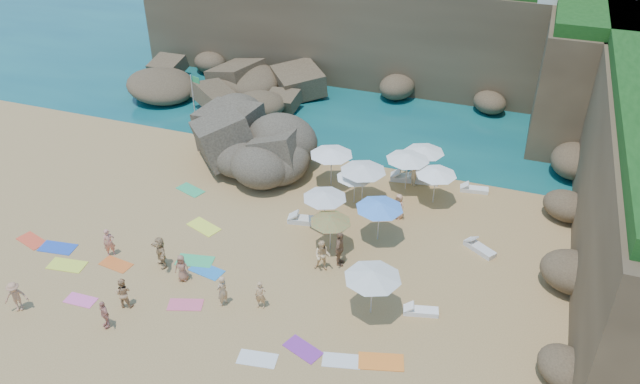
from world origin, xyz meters
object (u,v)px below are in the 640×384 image
(person_stand_5, at_px, (256,124))
(flag_pole, at_px, (194,94))
(parasol_0, at_px, (331,152))
(person_stand_3, at_px, (340,249))
(person_stand_2, at_px, (415,174))
(person_stand_0, at_px, (109,243))
(person_stand_4, at_px, (399,206))
(person_stand_1, at_px, (123,293))
(person_stand_6, at_px, (222,291))
(parasol_2, at_px, (355,175))
(parasol_1, at_px, (416,154))
(rock_outcrop, at_px, (255,157))
(lounger_0, at_px, (422,179))

(person_stand_5, bearing_deg, flag_pole, -170.00)
(parasol_0, xyz_separation_m, person_stand_3, (2.81, -7.00, -1.28))
(flag_pole, bearing_deg, person_stand_2, -9.29)
(person_stand_0, height_order, person_stand_4, person_stand_0)
(person_stand_1, relative_size, person_stand_5, 1.00)
(person_stand_2, xyz_separation_m, person_stand_6, (-6.03, -13.14, 0.07))
(parasol_2, relative_size, person_stand_6, 1.30)
(person_stand_2, bearing_deg, parasol_1, -45.18)
(rock_outcrop, height_order, parasol_0, parasol_0)
(person_stand_1, bearing_deg, flag_pole, -87.30)
(person_stand_4, bearing_deg, person_stand_1, -113.86)
(person_stand_2, bearing_deg, person_stand_6, 97.20)
(rock_outcrop, height_order, person_stand_3, person_stand_3)
(parasol_2, height_order, person_stand_3, parasol_2)
(person_stand_0, xyz_separation_m, person_stand_2, (13.07, 11.78, -0.04))
(parasol_2, height_order, person_stand_0, parasol_2)
(person_stand_4, height_order, person_stand_6, person_stand_6)
(lounger_0, bearing_deg, person_stand_4, -97.71)
(person_stand_1, height_order, person_stand_3, person_stand_3)
(person_stand_5, bearing_deg, lounger_0, -5.15)
(person_stand_1, bearing_deg, person_stand_5, -101.31)
(person_stand_1, bearing_deg, person_stand_6, -175.04)
(person_stand_4, distance_m, person_stand_5, 13.30)
(person_stand_1, bearing_deg, parasol_2, -138.13)
(person_stand_4, xyz_separation_m, person_stand_6, (-5.94, -9.48, 0.06))
(person_stand_1, distance_m, person_stand_4, 15.01)
(lounger_0, distance_m, person_stand_3, 9.47)
(rock_outcrop, bearing_deg, person_stand_2, 0.56)
(lounger_0, xyz_separation_m, person_stand_6, (-6.45, -13.69, 0.66))
(parasol_0, relative_size, person_stand_5, 1.65)
(person_stand_4, distance_m, person_stand_6, 11.18)
(person_stand_5, xyz_separation_m, person_stand_6, (5.61, -16.07, 0.03))
(person_stand_1, bearing_deg, person_stand_3, -159.46)
(parasol_1, distance_m, person_stand_0, 17.88)
(person_stand_4, bearing_deg, person_stand_0, -129.40)
(rock_outcrop, relative_size, parasol_1, 3.77)
(parasol_2, height_order, person_stand_2, parasol_2)
(flag_pole, xyz_separation_m, person_stand_1, (5.84, -17.36, -1.65))
(parasol_0, distance_m, lounger_0, 5.93)
(person_stand_2, relative_size, person_stand_3, 0.77)
(lounger_0, bearing_deg, parasol_0, -158.09)
(person_stand_6, bearing_deg, parasol_0, -167.97)
(lounger_0, distance_m, person_stand_6, 15.15)
(flag_pole, bearing_deg, person_stand_4, -21.49)
(flag_pole, distance_m, person_stand_0, 14.80)
(person_stand_2, relative_size, person_stand_6, 0.91)
(person_stand_6, bearing_deg, parasol_2, -178.95)
(parasol_0, bearing_deg, person_stand_1, -112.77)
(rock_outcrop, relative_size, parasol_2, 3.87)
(parasol_0, relative_size, lounger_0, 1.31)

